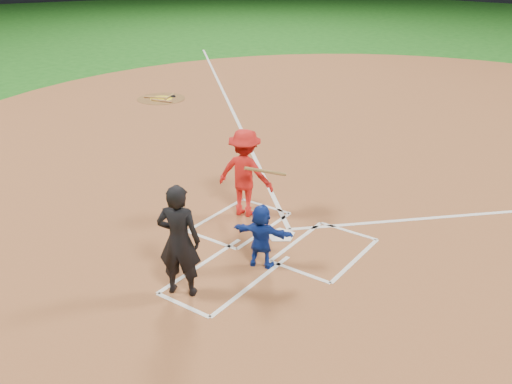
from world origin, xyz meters
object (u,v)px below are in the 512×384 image
Objects in this scene: on_deck_circle at (161,99)px; umpire at (179,241)px; catcher at (261,236)px; batter_at_plate at (245,173)px; home_plate at (281,235)px.

umpire reaches higher than on_deck_circle.
on_deck_circle is at bearing -54.76° from catcher.
on_deck_circle is 0.93× the size of batter_at_plate.
batter_at_plate is (7.95, -5.73, 0.91)m from on_deck_circle.
home_plate is at bearing -120.28° from umpire.
batter_at_plate reaches higher than on_deck_circle.
catcher is at bearing 105.82° from home_plate.
batter_at_plate is (-1.44, 1.49, 0.33)m from catcher.
catcher is 2.09m from batter_at_plate.
on_deck_circle is (-9.07, 6.11, -0.00)m from home_plate.
batter_at_plate reaches higher than home_plate.
batter_at_plate is at bearing -18.61° from home_plate.
home_plate is 2.71m from umpire.
home_plate is at bearing -18.61° from batter_at_plate.
home_plate reaches higher than on_deck_circle.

